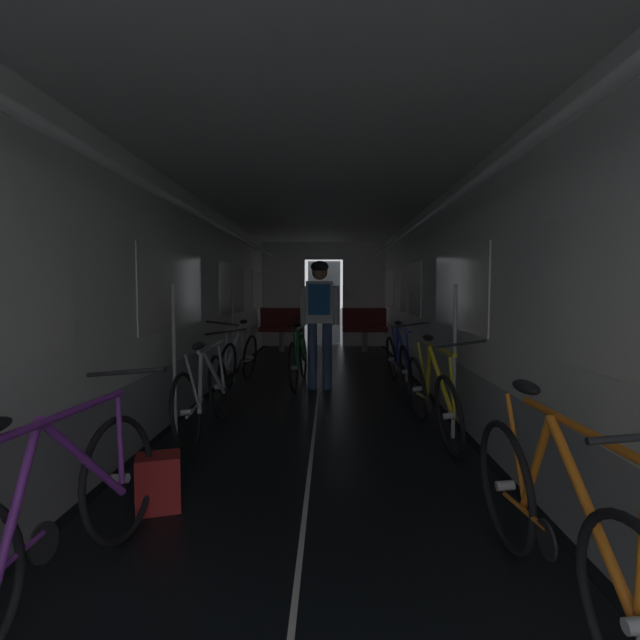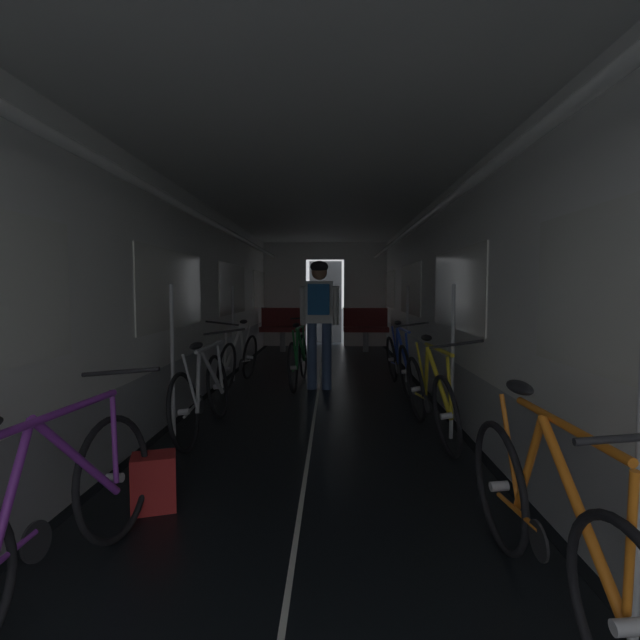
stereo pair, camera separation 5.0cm
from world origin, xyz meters
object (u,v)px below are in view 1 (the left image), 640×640
(bicycle_purple, at_px, (53,515))
(bicycle_silver, at_px, (205,393))
(bicycle_green_in_aisle, at_px, (299,358))
(bicycle_orange, at_px, (555,525))
(bicycle_white, at_px, (239,359))
(person_cyclist_aisle, at_px, (320,310))
(bicycle_yellow, at_px, (432,395))
(backpack_on_floor, at_px, (158,482))
(bicycle_blue, at_px, (399,361))
(bench_seat_far_left, at_px, (282,325))
(bench_seat_far_right, at_px, (364,325))

(bicycle_purple, xyz_separation_m, bicycle_silver, (0.02, 2.39, -0.00))
(bicycle_silver, bearing_deg, bicycle_green_in_aisle, 71.81)
(bicycle_orange, relative_size, bicycle_white, 1.00)
(person_cyclist_aisle, bearing_deg, bicycle_orange, -76.30)
(bicycle_yellow, xyz_separation_m, backpack_on_floor, (-1.98, -1.49, -0.21))
(bicycle_orange, relative_size, bicycle_blue, 1.00)
(bicycle_silver, height_order, bicycle_white, bicycle_silver)
(person_cyclist_aisle, xyz_separation_m, backpack_on_floor, (-0.91, -3.50, -0.90))
(bicycle_yellow, height_order, bicycle_blue, bicycle_yellow)
(bench_seat_far_left, xyz_separation_m, bicycle_yellow, (1.99, -5.92, -0.19))
(bicycle_blue, relative_size, bicycle_green_in_aisle, 1.00)
(bench_seat_far_left, xyz_separation_m, bicycle_green_in_aisle, (0.61, -3.65, -0.18))
(bench_seat_far_right, relative_size, bicycle_silver, 0.58)
(bicycle_orange, distance_m, person_cyclist_aisle, 4.57)
(bench_seat_far_left, xyz_separation_m, backpack_on_floor, (0.00, -7.41, -0.40))
(bench_seat_far_left, bearing_deg, person_cyclist_aisle, -76.88)
(bench_seat_far_left, relative_size, bench_seat_far_right, 1.00)
(person_cyclist_aisle, height_order, bicycle_green_in_aisle, person_cyclist_aisle)
(bicycle_purple, bearing_deg, backpack_on_floor, 80.85)
(bench_seat_far_right, xyz_separation_m, bicycle_white, (-2.01, -3.73, -0.19))
(bench_seat_far_right, relative_size, bicycle_orange, 0.58)
(person_cyclist_aisle, bearing_deg, bicycle_silver, -117.75)
(bicycle_purple, bearing_deg, bicycle_blue, 64.29)
(bicycle_silver, bearing_deg, backpack_on_floor, -85.54)
(backpack_on_floor, bearing_deg, bicycle_white, 93.32)
(bicycle_yellow, bearing_deg, bicycle_blue, 90.19)
(bench_seat_far_left, height_order, bicycle_blue, same)
(bicycle_purple, relative_size, bicycle_blue, 1.00)
(bicycle_yellow, xyz_separation_m, bicycle_white, (-2.20, 2.19, 0.00))
(bicycle_silver, bearing_deg, bench_seat_far_right, 71.93)
(bicycle_green_in_aisle, bearing_deg, bicycle_yellow, -58.80)
(bicycle_orange, height_order, person_cyclist_aisle, person_cyclist_aisle)
(bicycle_purple, relative_size, bicycle_silver, 1.00)
(bicycle_silver, height_order, bicycle_blue, bicycle_silver)
(bicycle_orange, distance_m, bicycle_blue, 4.43)
(bicycle_orange, xyz_separation_m, bicycle_blue, (-0.00, 4.43, -0.00))
(bicycle_white, bearing_deg, person_cyclist_aisle, -9.60)
(bicycle_purple, relative_size, person_cyclist_aisle, 0.98)
(person_cyclist_aisle, bearing_deg, bicycle_green_in_aisle, 138.64)
(bicycle_green_in_aisle, bearing_deg, backpack_on_floor, -99.23)
(backpack_on_floor, bearing_deg, bicycle_blue, 60.80)
(bench_seat_far_left, distance_m, bicycle_silver, 5.88)
(bicycle_orange, xyz_separation_m, bicycle_green_in_aisle, (-1.37, 4.65, 0.00))
(bicycle_blue, distance_m, person_cyclist_aisle, 1.27)
(bicycle_green_in_aisle, bearing_deg, bench_seat_far_left, 99.53)
(bicycle_white, xyz_separation_m, person_cyclist_aisle, (1.12, -0.19, 0.69))
(bench_seat_far_left, relative_size, person_cyclist_aisle, 0.57)
(bicycle_orange, distance_m, backpack_on_floor, 2.18)
(bicycle_blue, distance_m, bicycle_green_in_aisle, 1.38)
(bicycle_purple, bearing_deg, bicycle_orange, -0.98)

